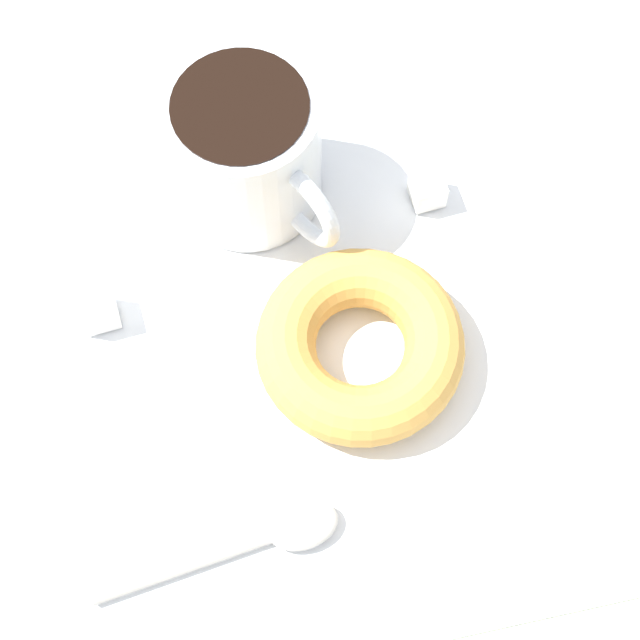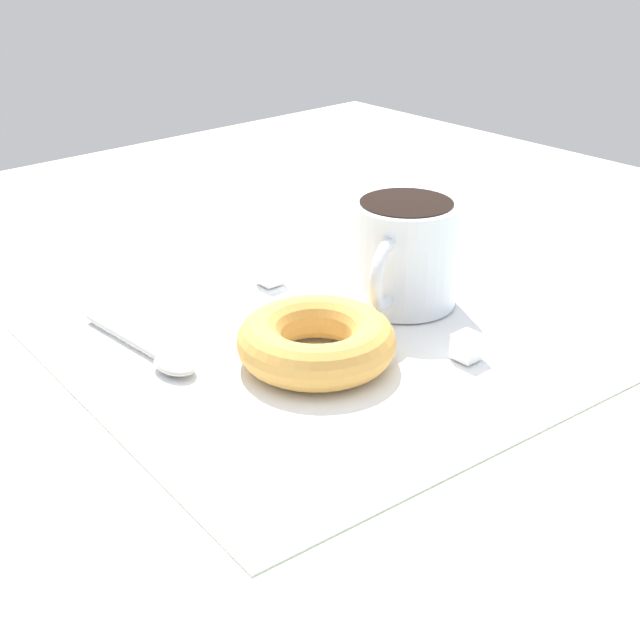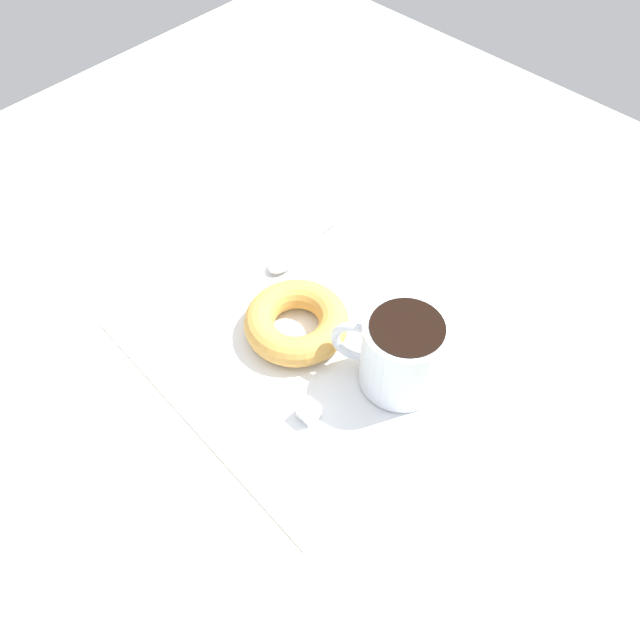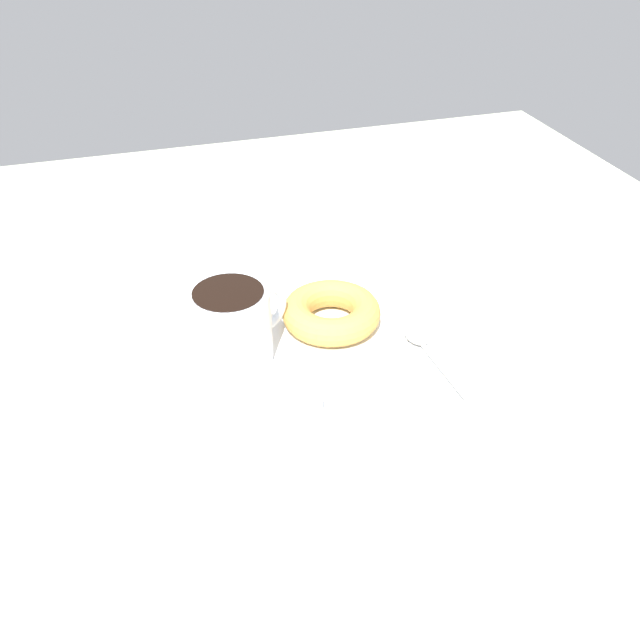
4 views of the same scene
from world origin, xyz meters
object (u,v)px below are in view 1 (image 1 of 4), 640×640
Objects in this scene: spoon at (271,537)px; sugar_cube at (428,190)px; coffee_cup at (247,150)px; sugar_cube_extra at (99,310)px; donut at (351,348)px.

sugar_cube is (-16.36, 13.74, 0.49)cm from spoon.
sugar_cube_extra is (5.38, -9.91, -3.34)cm from coffee_cup.
sugar_cube is at bearing 139.97° from spoon.
donut is 5.90× the size of sugar_cube_extra.
sugar_cube_extra is (-6.18, -12.31, -0.66)cm from donut.
sugar_cube_extra reaches higher than spoon.
sugar_cube_extra is (2.05, -19.39, 0.05)cm from sugar_cube.
sugar_cube_extra is at bearing -158.48° from spoon.
donut reaches higher than sugar_cube_extra.
coffee_cup is at bearing -109.39° from sugar_cube.
coffee_cup is 12.11cm from donut.
coffee_cup is 11.76cm from sugar_cube_extra.
spoon is 6.82× the size of sugar_cube_extra.
donut is 0.86× the size of spoon.
donut is (11.56, 2.40, -2.68)cm from coffee_cup.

